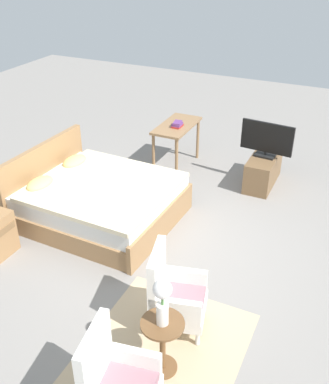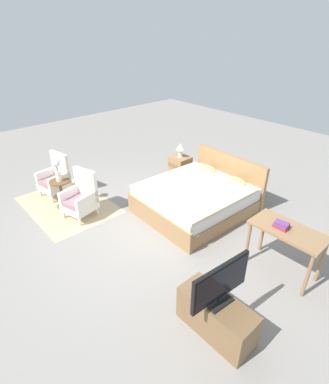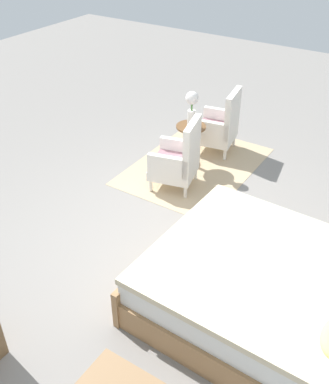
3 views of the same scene
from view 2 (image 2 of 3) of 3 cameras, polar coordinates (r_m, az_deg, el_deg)
name	(u,v)px [view 2 (image 2 of 3)]	position (r m, az deg, el deg)	size (l,w,h in m)	color
ground_plane	(150,230)	(5.56, -2.73, -7.15)	(16.00, 16.00, 0.00)	gray
floor_rug	(68,205)	(6.60, -17.89, -2.32)	(2.10, 1.50, 0.01)	tan
bed	(198,198)	(5.98, 6.31, -1.07)	(1.84, 2.10, 0.96)	#997047
armchair_by_window_left	(56,179)	(6.92, -20.03, 2.42)	(0.62, 0.62, 0.92)	white
armchair_by_window_right	(81,198)	(5.98, -15.62, -1.14)	(0.65, 0.65, 0.92)	white
side_table	(61,191)	(6.39, -19.07, 0.25)	(0.40, 0.40, 0.59)	brown
flower_vase	(57,167)	(6.18, -19.83, 4.43)	(0.17, 0.17, 0.48)	silver
nightstand	(180,168)	(7.24, 2.95, 4.59)	(0.44, 0.41, 0.58)	#997047
table_lamp	(180,148)	(7.05, 3.06, 8.32)	(0.22, 0.22, 0.33)	silver
tv_stand	(216,316)	(3.92, 9.82, -22.31)	(0.96, 0.40, 0.49)	brown
tv_flatscreen	(220,284)	(3.52, 10.61, -16.81)	(0.23, 0.83, 0.56)	black
vanity_desk	(287,236)	(4.66, 22.29, -7.74)	(1.04, 0.52, 0.78)	#8E6B47
book_stack	(281,225)	(4.56, 21.38, -5.92)	(0.21, 0.15, 0.09)	#AD2823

